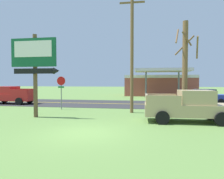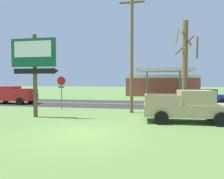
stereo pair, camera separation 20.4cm
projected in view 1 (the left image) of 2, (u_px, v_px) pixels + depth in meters
The scene contains 11 objects.
ground_plane at pixel (84, 133), 9.80m from camera, with size 180.00×180.00×0.00m, color #5B7F3D.
road_asphalt at pixel (119, 104), 22.61m from camera, with size 140.00×8.00×0.02m, color #2B2B2D.
road_centre_line at pixel (119, 104), 22.61m from camera, with size 126.00×0.20×0.01m, color gold.
motel_sign at pixel (35, 61), 13.93m from camera, with size 3.50×0.54×5.75m.
stop_sign at pixel (61, 87), 18.04m from camera, with size 0.80×0.08×2.95m.
utility_pole at pixel (132, 45), 16.01m from camera, with size 2.19×0.26×9.99m.
bare_tree at pixel (185, 66), 15.36m from camera, with size 1.86×1.87×7.04m.
gas_station at pixel (160, 85), 36.05m from camera, with size 12.00×11.50×4.40m.
pickup_tan_parked_on_lawn at pixel (189, 106), 12.44m from camera, with size 5.24×2.33×1.96m.
pickup_red_on_road at pixel (11, 95), 22.59m from camera, with size 5.20×2.24×1.96m.
car_blue_near_lane at pixel (205, 96), 22.95m from camera, with size 4.20×2.00×1.64m.
Camera 1 is at (2.94, -9.35, 2.48)m, focal length 32.55 mm.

